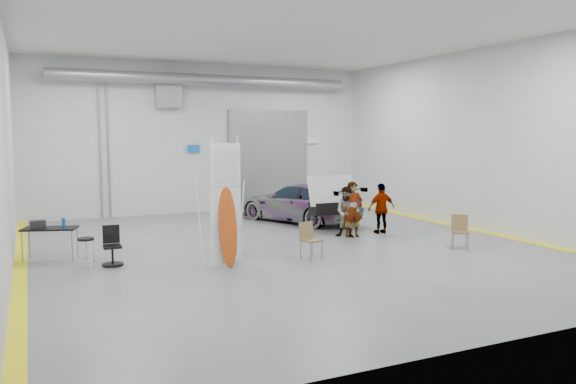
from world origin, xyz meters
name	(u,v)px	position (x,y,z in m)	size (l,w,h in m)	color
ground	(287,247)	(0.00, 0.00, 0.00)	(16.00, 16.00, 0.00)	slate
room_shell	(265,106)	(0.24, 2.22, 4.08)	(14.02, 16.18, 6.01)	silver
sedan_car	(300,202)	(2.35, 4.02, 0.70)	(1.98, 4.85, 1.41)	silver
person_a	(353,209)	(2.52, 0.60, 0.87)	(0.63, 0.41, 1.73)	#855E48
person_b	(348,212)	(2.33, 0.60, 0.79)	(0.77, 0.59, 1.59)	slate
person_c	(382,208)	(3.67, 0.73, 0.81)	(0.94, 0.39, 1.63)	#A55937
surfboard_display	(224,215)	(-2.41, -1.61, 1.28)	(0.86, 0.45, 3.17)	white
folding_chair_near	(311,248)	(-0.07, -1.61, 0.29)	(0.54, 0.56, 0.95)	brown
folding_chair_far	(460,239)	(4.25, -2.25, 0.30)	(0.62, 0.68, 0.95)	brown
shop_stool	(86,254)	(-5.42, -0.46, 0.39)	(0.40, 0.40, 0.78)	black
work_table	(47,228)	(-6.22, 1.13, 0.82)	(1.45, 1.02, 1.07)	gray
office_chair	(112,248)	(-4.80, -0.17, 0.42)	(0.51, 0.51, 0.96)	black
trunk_lid	(329,188)	(2.35, 1.84, 1.43)	(1.64, 1.00, 0.04)	silver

